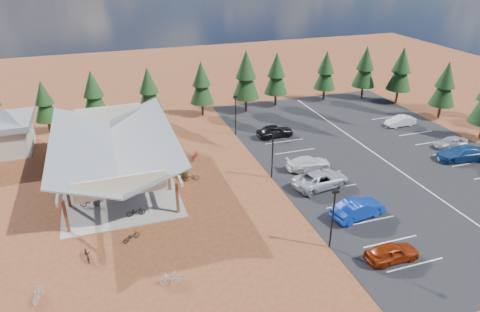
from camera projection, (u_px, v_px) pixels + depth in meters
ground at (231, 195)px, 40.96m from camera, size 140.00×140.00×0.00m
asphalt_lot at (377, 155)px, 48.82m from camera, size 27.00×44.00×0.04m
concrete_pad at (118, 178)px, 44.04m from camera, size 10.60×18.60×0.10m
bike_pavilion at (114, 144)px, 42.40m from camera, size 11.65×19.40×4.97m
lamp_post_0 at (333, 215)px, 32.57m from camera, size 0.50×0.25×5.14m
lamp_post_1 at (272, 152)px, 42.81m from camera, size 0.50×0.25×5.14m
lamp_post_2 at (235, 113)px, 53.04m from camera, size 0.50×0.25×5.14m
trash_bin_0 at (185, 174)px, 43.81m from camera, size 0.60×0.60×0.90m
trash_bin_1 at (181, 171)px, 44.52m from camera, size 0.60×0.60×0.90m
pine_1 at (44, 101)px, 53.29m from camera, size 2.93×2.93×6.83m
pine_2 at (93, 93)px, 54.47m from camera, size 3.31×3.31×7.72m
pine_3 at (149, 90)px, 56.04m from camera, size 3.28×3.28×7.64m
pine_4 at (201, 83)px, 58.71m from camera, size 3.33×3.33×7.75m
pine_5 at (246, 75)px, 59.63m from camera, size 3.84×3.84×8.95m
pine_6 at (276, 74)px, 62.34m from camera, size 3.46×3.46×8.05m
pine_7 at (326, 70)px, 64.75m from camera, size 3.32×3.32×7.73m
pine_8 at (365, 67)px, 65.49m from camera, size 3.53×3.53×8.23m
pine_12 at (445, 84)px, 57.59m from camera, size 3.42×3.42×7.97m
pine_13 at (401, 69)px, 63.56m from camera, size 3.65×3.65×8.50m
bike_0 at (90, 202)px, 38.86m from camera, size 1.87×1.00×0.93m
bike_1 at (95, 181)px, 42.45m from camera, size 1.54×0.74×0.89m
bike_2 at (85, 167)px, 45.00m from camera, size 1.93×1.15×0.96m
bike_3 at (101, 148)px, 49.35m from camera, size 1.74×0.75×1.01m
bike_4 at (136, 212)px, 37.46m from camera, size 1.63×0.58×0.85m
bike_5 at (127, 182)px, 42.26m from camera, size 1.50×0.51×0.89m
bike_6 at (127, 156)px, 47.48m from camera, size 2.00×1.10×1.00m
bike_7 at (147, 148)px, 49.12m from camera, size 1.86×0.59×1.11m
bike_8 at (87, 254)px, 32.39m from camera, size 0.88×1.78×0.89m
bike_9 at (38, 294)px, 28.58m from camera, size 0.97×1.60×0.93m
bike_12 at (131, 236)px, 34.45m from camera, size 1.58×1.21×0.80m
bike_13 at (171, 278)px, 29.93m from camera, size 1.64×0.48×0.98m
bike_14 at (182, 171)px, 44.31m from camera, size 1.17×1.98×0.98m
bike_15 at (195, 155)px, 47.83m from camera, size 1.29×1.72×1.03m
bike_16 at (191, 177)px, 43.36m from camera, size 1.62×0.68×0.83m
car_0 at (392, 252)px, 32.08m from camera, size 4.18×1.69×1.42m
car_1 at (358, 209)px, 37.22m from camera, size 5.28×2.61×1.67m
car_2 at (321, 179)px, 42.06m from camera, size 6.15×3.55×1.61m
car_3 at (309, 163)px, 45.48m from camera, size 4.84×2.09×1.39m
car_4 at (275, 131)px, 53.32m from camera, size 4.70×2.09×1.57m
car_7 at (462, 153)px, 47.43m from camera, size 5.86×3.29×1.60m
car_8 at (451, 142)px, 50.50m from camera, size 4.05×1.89×1.34m
car_9 at (400, 121)px, 56.71m from camera, size 4.09×1.47×1.34m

